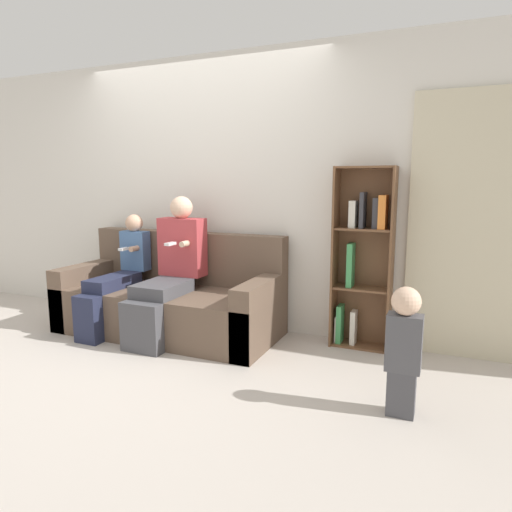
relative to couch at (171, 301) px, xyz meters
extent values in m
plane|color=#BCB2A8|center=(0.11, -0.54, -0.29)|extent=(14.00, 14.00, 0.00)
cube|color=silver|center=(0.11, 0.46, 0.98)|extent=(10.00, 0.06, 2.55)
cube|color=beige|center=(2.44, 0.41, 0.74)|extent=(0.82, 0.04, 2.07)
cube|color=brown|center=(0.00, -0.13, -0.08)|extent=(2.03, 0.70, 0.41)
cube|color=brown|center=(0.00, 0.30, 0.16)|extent=(2.03, 0.17, 0.90)
cube|color=brown|center=(-0.93, -0.13, 0.00)|extent=(0.17, 0.70, 0.58)
cube|color=brown|center=(0.93, -0.13, 0.00)|extent=(0.17, 0.70, 0.58)
cube|color=#47474C|center=(0.08, -0.54, -0.08)|extent=(0.36, 0.12, 0.41)
cube|color=#47474C|center=(0.08, -0.23, 0.18)|extent=(0.36, 0.49, 0.11)
cube|color=#B73D42|center=(0.08, 0.11, 0.50)|extent=(0.42, 0.19, 0.53)
sphere|color=beige|center=(0.08, 0.11, 0.86)|extent=(0.20, 0.20, 0.20)
cylinder|color=beige|center=(0.19, -0.04, 0.55)|extent=(0.05, 0.10, 0.05)
cube|color=white|center=(0.08, -0.09, 0.55)|extent=(0.05, 0.12, 0.02)
cube|color=#232842|center=(-0.49, -0.54, -0.08)|extent=(0.23, 0.12, 0.41)
cube|color=#232842|center=(-0.49, -0.20, 0.18)|extent=(0.23, 0.55, 0.11)
cube|color=#476B9E|center=(-0.49, 0.14, 0.42)|extent=(0.28, 0.12, 0.38)
sphere|color=tan|center=(-0.49, 0.14, 0.70)|extent=(0.17, 0.17, 0.17)
cylinder|color=tan|center=(-0.41, 0.03, 0.46)|extent=(0.05, 0.10, 0.05)
cube|color=white|center=(-0.49, -0.02, 0.46)|extent=(0.05, 0.12, 0.02)
cube|color=#47474C|center=(2.14, -0.75, -0.15)|extent=(0.16, 0.12, 0.28)
cube|color=#4C4C51|center=(2.14, -0.75, 0.16)|extent=(0.20, 0.12, 0.34)
sphere|color=beige|center=(2.14, -0.75, 0.41)|extent=(0.17, 0.17, 0.17)
cube|color=brown|center=(1.46, 0.30, 0.46)|extent=(0.02, 0.23, 1.51)
cube|color=brown|center=(1.92, 0.30, 0.46)|extent=(0.02, 0.23, 1.51)
cube|color=brown|center=(1.69, 0.41, 0.46)|extent=(0.48, 0.02, 1.51)
cube|color=brown|center=(1.69, 0.30, -0.28)|extent=(0.45, 0.20, 0.02)
cube|color=brown|center=(1.69, 0.30, 0.21)|extent=(0.45, 0.20, 0.02)
cube|color=brown|center=(1.69, 0.30, 0.71)|extent=(0.45, 0.20, 0.02)
cube|color=brown|center=(1.69, 0.30, 1.21)|extent=(0.45, 0.20, 0.02)
cube|color=beige|center=(1.60, 0.30, 0.83)|extent=(0.05, 0.13, 0.22)
cube|color=#429956|center=(1.60, 0.30, 0.41)|extent=(0.05, 0.14, 0.37)
cube|color=#333338|center=(1.80, 0.30, 0.84)|extent=(0.06, 0.12, 0.25)
cube|color=beige|center=(1.51, 0.30, -0.16)|extent=(0.04, 0.12, 0.23)
cube|color=orange|center=(1.84, 0.30, 0.85)|extent=(0.06, 0.16, 0.27)
cube|color=#429956|center=(1.52, 0.30, -0.11)|extent=(0.04, 0.14, 0.33)
cube|color=beige|center=(1.64, 0.30, -0.13)|extent=(0.04, 0.12, 0.29)
cube|color=#333338|center=(1.68, 0.30, 0.87)|extent=(0.03, 0.16, 0.29)
camera|label=1|loc=(2.36, -3.45, 1.10)|focal=32.00mm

